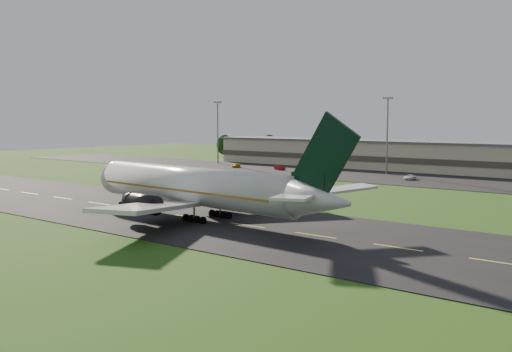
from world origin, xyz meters
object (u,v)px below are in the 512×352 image
Objects in this scene: airliner at (197,187)px; light_mast_centre at (387,126)px; terminal at (416,156)px; service_vehicle_b at (280,168)px; light_mast_west at (218,125)px; service_vehicle_c at (410,177)px; service_vehicle_a at (236,165)px.

light_mast_centre is at bearing 98.76° from airliner.
terminal is at bearing 97.02° from airliner.
service_vehicle_b is at bearing 120.42° from airliner.
light_mast_west and light_mast_centre have the same top height.
service_vehicle_b is (30.54, -7.57, -11.98)m from light_mast_west.
airliner is at bearing -49.83° from light_mast_west.
service_vehicle_c is (3.13, 70.19, -3.97)m from airliner.
airliner is 2.52× the size of light_mast_centre.
service_vehicle_c is (10.72, -9.86, -12.05)m from light_mast_centre.
airliner is 80.81m from light_mast_centre.
light_mast_centre is 5.55× the size of service_vehicle_a.
service_vehicle_b is at bearing -8.95° from service_vehicle_a.
terminal reaches higher than service_vehicle_a.
light_mast_centre reaches higher than airliner.
service_vehicle_c is at bearing 90.79° from airliner.
light_mast_centre is at bearing 133.37° from service_vehicle_c.
service_vehicle_b is at bearing -142.41° from terminal.
service_vehicle_b is (-30.86, -23.75, -3.24)m from terminal.
terminal is 36.55× the size of service_vehicle_b.
light_mast_centre reaches higher than service_vehicle_c.
airliner is at bearing -96.58° from service_vehicle_c.
airliner is 70.38m from service_vehicle_c.
service_vehicle_a is (15.47, -9.04, -12.01)m from light_mast_west.
service_vehicle_a is 0.87× the size of service_vehicle_c.
light_mast_west is at bearing -165.24° from terminal.
service_vehicle_a is (-44.53, -9.04, -12.01)m from light_mast_centre.
light_mast_west is (-61.40, -16.18, 8.75)m from terminal.
terminal is 39.08m from service_vehicle_b.
light_mast_centre is (-1.40, -16.18, 8.75)m from terminal.
airliner reaches higher than service_vehicle_a.
light_mast_centre is 5.13× the size of service_vehicle_b.
service_vehicle_a reaches higher than service_vehicle_c.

